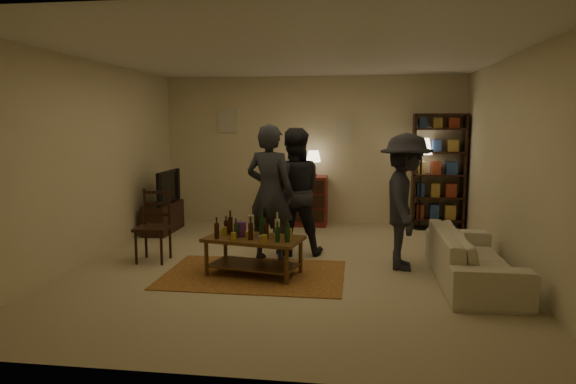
% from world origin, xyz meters
% --- Properties ---
extents(floor, '(6.00, 6.00, 0.00)m').
position_xyz_m(floor, '(0.00, 0.00, 0.00)').
color(floor, '#C6B793').
rests_on(floor, ground).
extents(room_shell, '(6.00, 6.00, 6.00)m').
position_xyz_m(room_shell, '(-0.65, 2.98, 1.81)').
color(room_shell, beige).
rests_on(room_shell, ground).
extents(rug, '(2.20, 1.50, 0.01)m').
position_xyz_m(rug, '(-0.40, -0.46, 0.01)').
color(rug, brown).
rests_on(rug, ground).
extents(coffee_table, '(1.26, 0.86, 0.81)m').
position_xyz_m(coffee_table, '(-0.40, -0.45, 0.42)').
color(coffee_table, brown).
rests_on(coffee_table, ground).
extents(dining_chair, '(0.44, 0.44, 0.99)m').
position_xyz_m(dining_chair, '(-1.87, 0.03, 0.52)').
color(dining_chair, black).
rests_on(dining_chair, ground).
extents(tv_stand, '(0.40, 1.00, 1.06)m').
position_xyz_m(tv_stand, '(-2.44, 1.80, 0.38)').
color(tv_stand, black).
rests_on(tv_stand, ground).
extents(dresser, '(1.00, 0.50, 1.36)m').
position_xyz_m(dresser, '(-0.19, 2.71, 0.48)').
color(dresser, maroon).
rests_on(dresser, ground).
extents(bookshelf, '(0.90, 0.34, 2.02)m').
position_xyz_m(bookshelf, '(2.25, 2.78, 1.03)').
color(bookshelf, black).
rests_on(bookshelf, ground).
extents(floor_lamp, '(0.36, 0.36, 1.60)m').
position_xyz_m(floor_lamp, '(1.93, 2.65, 1.35)').
color(floor_lamp, black).
rests_on(floor_lamp, ground).
extents(sofa, '(0.81, 2.08, 0.61)m').
position_xyz_m(sofa, '(2.20, -0.40, 0.30)').
color(sofa, beige).
rests_on(sofa, ground).
extents(person_left, '(0.77, 0.60, 1.85)m').
position_xyz_m(person_left, '(-0.32, 0.24, 0.92)').
color(person_left, '#27282F').
rests_on(person_left, ground).
extents(person_right, '(0.98, 0.82, 1.79)m').
position_xyz_m(person_right, '(-0.05, 0.64, 0.90)').
color(person_right, '#23232A').
rests_on(person_right, ground).
extents(person_by_sofa, '(0.71, 1.16, 1.74)m').
position_xyz_m(person_by_sofa, '(1.45, 0.10, 0.87)').
color(person_by_sofa, '#24242B').
rests_on(person_by_sofa, ground).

